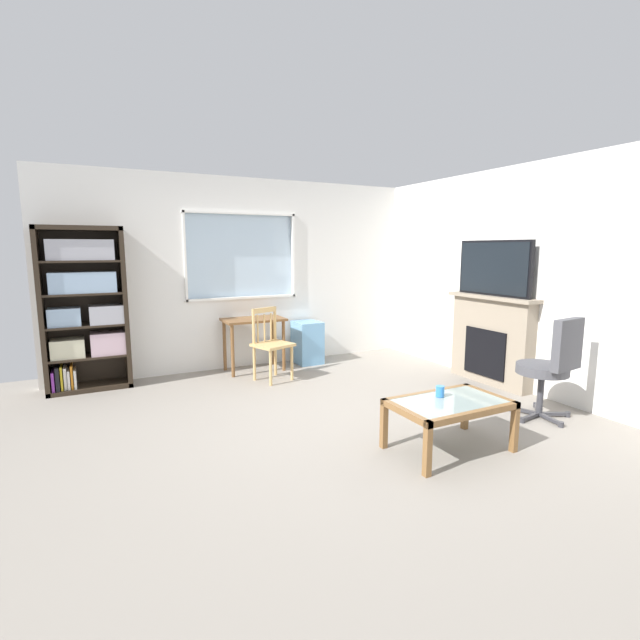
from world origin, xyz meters
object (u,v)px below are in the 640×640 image
object	(u,v)px
bookshelf	(85,306)
wooden_chair	(271,343)
tv	(494,268)
sippy_cup	(440,391)
coffee_table	(449,408)
plastic_drawer_unit	(307,342)
fireplace	(491,339)
desk_under_window	(254,328)
office_chair	(551,363)

from	to	relation	value
bookshelf	wooden_chair	size ratio (longest dim) A/B	2.09
tv	bookshelf	bearing A→B (deg)	155.60
bookshelf	wooden_chair	xyz separation A→B (m)	(2.03, -0.62, -0.51)
sippy_cup	coffee_table	bearing A→B (deg)	-88.73
wooden_chair	plastic_drawer_unit	bearing A→B (deg)	36.28
wooden_chair	fireplace	xyz separation A→B (m)	(2.32, -1.34, 0.08)
desk_under_window	coffee_table	world-z (taller)	desk_under_window
fireplace	coffee_table	bearing A→B (deg)	-145.46
wooden_chair	tv	world-z (taller)	tv
office_chair	desk_under_window	bearing A→B (deg)	122.68
wooden_chair	sippy_cup	distance (m)	2.51
coffee_table	desk_under_window	bearing A→B (deg)	100.98
desk_under_window	fireplace	world-z (taller)	fireplace
tv	sippy_cup	world-z (taller)	tv
bookshelf	plastic_drawer_unit	bearing A→B (deg)	-1.18
office_chair	sippy_cup	xyz separation A→B (m)	(-1.33, 0.04, -0.09)
coffee_table	plastic_drawer_unit	bearing A→B (deg)	85.99
bookshelf	fireplace	size ratio (longest dim) A/B	1.55
coffee_table	tv	bearing A→B (deg)	34.82
desk_under_window	office_chair	xyz separation A→B (m)	(1.92, -3.00, -0.03)
tv	coffee_table	distance (m)	2.38
plastic_drawer_unit	fireplace	size ratio (longest dim) A/B	0.49
tv	office_chair	size ratio (longest dim) A/B	1.04
fireplace	tv	bearing A→B (deg)	180.00
fireplace	sippy_cup	bearing A→B (deg)	-148.08
sippy_cup	office_chair	bearing A→B (deg)	-1.60
plastic_drawer_unit	sippy_cup	bearing A→B (deg)	-94.21
tv	sippy_cup	size ratio (longest dim) A/B	11.56
plastic_drawer_unit	fireplace	distance (m)	2.47
desk_under_window	fireplace	xyz separation A→B (m)	(2.37, -1.86, -0.04)
sippy_cup	wooden_chair	bearing A→B (deg)	102.65
wooden_chair	office_chair	xyz separation A→B (m)	(1.88, -2.48, 0.09)
wooden_chair	sippy_cup	xyz separation A→B (m)	(0.55, -2.45, -0.00)
bookshelf	sippy_cup	size ratio (longest dim) A/B	20.87
plastic_drawer_unit	coffee_table	size ratio (longest dim) A/B	0.63
plastic_drawer_unit	tv	xyz separation A→B (m)	(1.53, -1.91, 1.10)
office_chair	plastic_drawer_unit	bearing A→B (deg)	109.98
bookshelf	sippy_cup	bearing A→B (deg)	-50.00
fireplace	tv	world-z (taller)	tv
office_chair	wooden_chair	bearing A→B (deg)	127.11
wooden_chair	desk_under_window	bearing A→B (deg)	94.99
desk_under_window	wooden_chair	bearing A→B (deg)	-85.01
sippy_cup	tv	bearing A→B (deg)	32.19
wooden_chair	coffee_table	world-z (taller)	wooden_chair
bookshelf	plastic_drawer_unit	world-z (taller)	bookshelf
fireplace	wooden_chair	bearing A→B (deg)	150.00
bookshelf	office_chair	world-z (taller)	bookshelf
office_chair	bookshelf	bearing A→B (deg)	141.50
bookshelf	tv	world-z (taller)	bookshelf
desk_under_window	plastic_drawer_unit	xyz separation A→B (m)	(0.82, 0.05, -0.28)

